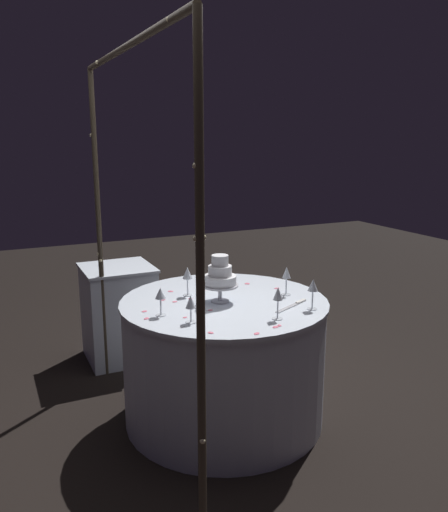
{
  "coord_description": "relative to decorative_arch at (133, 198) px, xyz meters",
  "views": [
    {
      "loc": [
        -2.72,
        1.28,
        1.75
      ],
      "look_at": [
        0.0,
        0.0,
        1.06
      ],
      "focal_mm": 36.32,
      "sensor_mm": 36.0,
      "label": 1
    }
  ],
  "objects": [
    {
      "name": "wine_glass_0",
      "position": [
        -0.28,
        -0.22,
        -0.54
      ],
      "size": [
        0.06,
        0.06,
        0.15
      ],
      "color": "silver",
      "rests_on": "main_table"
    },
    {
      "name": "rose_petal_13",
      "position": [
        0.08,
        -0.96,
        -0.65
      ],
      "size": [
        0.03,
        0.04,
        0.0
      ],
      "primitive_type": "ellipsoid",
      "rotation": [
        0.0,
        0.0,
        4.44
      ],
      "color": "#EA6B84",
      "rests_on": "main_table"
    },
    {
      "name": "rose_petal_15",
      "position": [
        0.26,
        -0.84,
        -0.65
      ],
      "size": [
        0.04,
        0.03,
        0.0
      ],
      "primitive_type": "ellipsoid",
      "rotation": [
        0.0,
        0.0,
        6.24
      ],
      "color": "#EA6B84",
      "rests_on": "main_table"
    },
    {
      "name": "ground_plane",
      "position": [
        -0.0,
        -0.54,
        -1.43
      ],
      "size": [
        12.0,
        12.0,
        0.0
      ],
      "primitive_type": "plane",
      "color": "black"
    },
    {
      "name": "wine_glass_2",
      "position": [
        -0.37,
        -0.93,
        -0.51
      ],
      "size": [
        0.06,
        0.06,
        0.18
      ],
      "color": "silver",
      "rests_on": "main_table"
    },
    {
      "name": "rose_petal_3",
      "position": [
        -0.53,
        -0.59,
        -0.65
      ],
      "size": [
        0.04,
        0.04,
        0.0
      ],
      "primitive_type": "ellipsoid",
      "rotation": [
        0.0,
        0.0,
        5.01
      ],
      "color": "#EA6B84",
      "rests_on": "main_table"
    },
    {
      "name": "decorative_arch",
      "position": [
        0.0,
        0.0,
        0.0
      ],
      "size": [
        1.94,
        0.06,
        2.21
      ],
      "color": "#473D2D",
      "rests_on": "ground"
    },
    {
      "name": "main_table",
      "position": [
        -0.0,
        -0.54,
        -1.04
      ],
      "size": [
        1.27,
        1.27,
        0.78
      ],
      "color": "silver",
      "rests_on": "ground"
    },
    {
      "name": "rose_petal_7",
      "position": [
        0.09,
        -0.26,
        -0.65
      ],
      "size": [
        0.02,
        0.03,
        0.0
      ],
      "primitive_type": "ellipsoid",
      "rotation": [
        0.0,
        0.0,
        1.55
      ],
      "color": "#EA6B84",
      "rests_on": "main_table"
    },
    {
      "name": "rose_petal_12",
      "position": [
        0.31,
        -0.31,
        -0.65
      ],
      "size": [
        0.05,
        0.05,
        0.0
      ],
      "primitive_type": "ellipsoid",
      "rotation": [
        0.0,
        0.0,
        0.87
      ],
      "color": "#EA6B84",
      "rests_on": "main_table"
    },
    {
      "name": "wine_glass_4",
      "position": [
        -0.43,
        -0.66,
        -0.51
      ],
      "size": [
        0.06,
        0.06,
        0.18
      ],
      "color": "silver",
      "rests_on": "main_table"
    },
    {
      "name": "side_table",
      "position": [
        1.19,
        -0.17,
        -1.05
      ],
      "size": [
        0.54,
        0.54,
        0.76
      ],
      "color": "silver",
      "rests_on": "ground"
    },
    {
      "name": "rose_petal_0",
      "position": [
        0.11,
        -0.37,
        -0.65
      ],
      "size": [
        0.03,
        0.03,
        0.0
      ],
      "primitive_type": "ellipsoid",
      "rotation": [
        0.0,
        0.0,
        3.71
      ],
      "color": "#EA6B84",
      "rests_on": "main_table"
    },
    {
      "name": "rose_petal_5",
      "position": [
        -0.12,
        -0.02,
        -0.65
      ],
      "size": [
        0.04,
        0.04,
        0.0
      ],
      "primitive_type": "ellipsoid",
      "rotation": [
        0.0,
        0.0,
        5.44
      ],
      "color": "#EA6B84",
      "rests_on": "main_table"
    },
    {
      "name": "tiered_cake",
      "position": [
        -0.02,
        -0.51,
        -0.49
      ],
      "size": [
        0.22,
        0.22,
        0.29
      ],
      "color": "silver",
      "rests_on": "main_table"
    },
    {
      "name": "wine_glass_5",
      "position": [
        -0.06,
        -0.94,
        -0.51
      ],
      "size": [
        0.06,
        0.06,
        0.18
      ],
      "color": "silver",
      "rests_on": "main_table"
    },
    {
      "name": "rose_petal_2",
      "position": [
        0.26,
        -0.83,
        -0.65
      ],
      "size": [
        0.04,
        0.03,
        0.0
      ],
      "primitive_type": "ellipsoid",
      "rotation": [
        0.0,
        0.0,
        2.86
      ],
      "color": "#EA6B84",
      "rests_on": "main_table"
    },
    {
      "name": "rose_petal_6",
      "position": [
        0.16,
        -0.2,
        -0.65
      ],
      "size": [
        0.04,
        0.05,
        0.0
      ],
      "primitive_type": "ellipsoid",
      "rotation": [
        0.0,
        0.0,
        1.99
      ],
      "color": "#EA6B84",
      "rests_on": "main_table"
    },
    {
      "name": "rose_petal_1",
      "position": [
        -0.46,
        -0.25,
        -0.65
      ],
      "size": [
        0.04,
        0.04,
        0.0
      ],
      "primitive_type": "ellipsoid",
      "rotation": [
        0.0,
        0.0,
        0.61
      ],
      "color": "#EA6B84",
      "rests_on": "main_table"
    },
    {
      "name": "wine_glass_3",
      "position": [
        -0.1,
        -0.11,
        -0.53
      ],
      "size": [
        0.06,
        0.06,
        0.16
      ],
      "color": "silver",
      "rests_on": "main_table"
    },
    {
      "name": "rose_petal_9",
      "position": [
        0.23,
        -0.51,
        -0.65
      ],
      "size": [
        0.02,
        0.03,
        0.0
      ],
      "primitive_type": "ellipsoid",
      "rotation": [
        0.0,
        0.0,
        1.53
      ],
      "color": "#EA6B84",
      "rests_on": "main_table"
    },
    {
      "name": "wine_glass_1",
      "position": [
        0.19,
        -0.38,
        -0.51
      ],
      "size": [
        0.06,
        0.06,
        0.18
      ],
      "color": "silver",
      "rests_on": "main_table"
    },
    {
      "name": "rose_petal_11",
      "position": [
        -0.14,
        -0.39,
        -0.65
      ],
      "size": [
        0.03,
        0.03,
        0.0
      ],
      "primitive_type": "ellipsoid",
      "rotation": [
        0.0,
        0.0,
        4.33
      ],
      "color": "#EA6B84",
      "rests_on": "main_table"
    },
    {
      "name": "rose_petal_10",
      "position": [
        -0.52,
        -0.62,
        -0.65
      ],
      "size": [
        0.03,
        0.03,
        0.0
      ],
      "primitive_type": "ellipsoid",
      "rotation": [
        0.0,
        0.0,
        2.89
      ],
      "color": "#EA6B84",
      "rests_on": "main_table"
    },
    {
      "name": "rose_petal_4",
      "position": [
        -0.57,
        -0.46,
        -0.65
      ],
      "size": [
        0.04,
        0.04,
        0.0
      ],
      "primitive_type": "ellipsoid",
      "rotation": [
        0.0,
        0.0,
        5.22
      ],
      "color": "#EA6B84",
      "rests_on": "main_table"
    },
    {
      "name": "rose_petal_14",
      "position": [
        0.0,
        -0.04,
        -0.65
      ],
      "size": [
        0.03,
        0.04,
        0.0
      ],
      "primitive_type": "ellipsoid",
      "rotation": [
        0.0,
        0.0,
        1.79
      ],
      "color": "#EA6B84",
      "rests_on": "main_table"
    },
    {
      "name": "rose_petal_8",
      "position": [
        -0.19,
        -0.21,
        -0.65
      ],
      "size": [
        0.02,
        0.03,
        0.0
      ],
      "primitive_type": "ellipsoid",
      "rotation": [
        0.0,
        0.0,
        4.9
      ],
      "color": "#EA6B84",
      "rests_on": "main_table"
    },
    {
      "name": "cake_knife",
      "position": [
        -0.27,
        -0.87,
        -0.64
      ],
      "size": [
        0.14,
        0.28,
        0.01
      ],
      "color": "silver",
      "rests_on": "main_table"
    }
  ]
}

